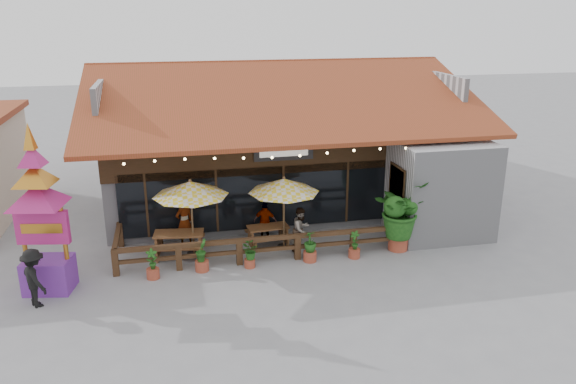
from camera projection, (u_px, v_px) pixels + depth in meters
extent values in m
plane|color=gray|center=(308.00, 252.00, 19.88)|extent=(100.00, 100.00, 0.00)
cube|color=#AFAFB4|center=(271.00, 151.00, 25.76)|extent=(14.00, 10.00, 4.00)
cube|color=#351F10|center=(256.00, 153.00, 20.37)|extent=(11.00, 0.16, 1.60)
cube|color=black|center=(257.00, 198.00, 20.88)|extent=(10.00, 0.12, 2.40)
cube|color=#FFC172|center=(256.00, 196.00, 21.06)|extent=(9.80, 0.05, 2.20)
cube|color=#AFAFB4|center=(440.00, 188.00, 20.98)|extent=(3.50, 2.70, 3.60)
cube|color=#B1291C|center=(397.00, 188.00, 20.41)|extent=(0.06, 1.20, 1.50)
cube|color=#351F10|center=(397.00, 188.00, 20.41)|extent=(0.04, 1.34, 1.64)
cube|color=#923721|center=(287.00, 99.00, 21.61)|extent=(15.50, 7.05, 2.37)
cube|color=#923721|center=(258.00, 78.00, 28.11)|extent=(15.50, 7.05, 2.37)
cube|color=#923721|center=(270.00, 61.00, 24.51)|extent=(15.50, 0.30, 0.12)
cube|color=#AFAFB4|center=(107.00, 96.00, 23.52)|extent=(0.20, 9.00, 1.80)
cube|color=#AFAFB4|center=(417.00, 87.00, 26.33)|extent=(0.20, 9.00, 1.80)
cube|color=black|center=(284.00, 153.00, 20.46)|extent=(2.20, 0.10, 0.55)
cube|color=silver|center=(284.00, 153.00, 20.40)|extent=(1.80, 0.02, 0.25)
cube|color=#351F10|center=(147.00, 206.00, 20.04)|extent=(0.08, 0.08, 2.40)
cube|color=#351F10|center=(217.00, 201.00, 20.54)|extent=(0.08, 0.08, 2.40)
cube|color=#351F10|center=(283.00, 196.00, 21.04)|extent=(0.08, 0.08, 2.40)
cube|color=#351F10|center=(347.00, 192.00, 21.54)|extent=(0.08, 0.08, 2.40)
sphere|color=#FFDC8C|center=(124.00, 164.00, 17.65)|extent=(0.09, 0.09, 0.09)
sphere|color=#FFDC8C|center=(155.00, 161.00, 17.83)|extent=(0.09, 0.09, 0.09)
sphere|color=#FFDC8C|center=(185.00, 159.00, 18.02)|extent=(0.09, 0.09, 0.09)
sphere|color=#FFDC8C|center=(215.00, 158.00, 18.21)|extent=(0.09, 0.09, 0.09)
sphere|color=#FFDC8C|center=(244.00, 158.00, 18.42)|extent=(0.09, 0.09, 0.09)
sphere|color=#FFDC8C|center=(272.00, 157.00, 18.62)|extent=(0.09, 0.09, 0.09)
sphere|color=#FFDC8C|center=(300.00, 156.00, 18.80)|extent=(0.09, 0.09, 0.09)
sphere|color=#FFDC8C|center=(327.00, 153.00, 18.98)|extent=(0.09, 0.09, 0.09)
sphere|color=#FFDC8C|center=(354.00, 150.00, 19.16)|extent=(0.09, 0.09, 0.09)
sphere|color=#FFDC8C|center=(380.00, 149.00, 19.35)|extent=(0.09, 0.09, 0.09)
sphere|color=#FFDC8C|center=(406.00, 148.00, 19.55)|extent=(0.09, 0.09, 0.09)
cube|color=#432A18|center=(115.00, 263.00, 17.97)|extent=(0.20, 0.20, 0.90)
cube|color=#432A18|center=(179.00, 257.00, 18.37)|extent=(0.20, 0.20, 0.90)
cube|color=#432A18|center=(239.00, 252.00, 18.77)|extent=(0.20, 0.20, 0.90)
cube|color=#432A18|center=(297.00, 247.00, 19.17)|extent=(0.20, 0.20, 0.90)
cube|color=#432A18|center=(353.00, 242.00, 19.58)|extent=(0.20, 0.20, 0.90)
cube|color=#432A18|center=(401.00, 238.00, 19.94)|extent=(0.20, 0.20, 0.90)
cube|color=#432A18|center=(266.00, 239.00, 18.83)|extent=(9.80, 0.16, 0.14)
cube|color=#432A18|center=(266.00, 250.00, 18.95)|extent=(9.80, 0.12, 0.12)
cube|color=#432A18|center=(117.00, 236.00, 19.01)|extent=(0.16, 2.50, 0.14)
cube|color=#432A18|center=(120.00, 235.00, 20.20)|extent=(0.20, 0.20, 0.90)
cylinder|color=brown|center=(192.00, 220.00, 19.28)|extent=(0.07, 0.07, 2.59)
cone|color=yellow|center=(190.00, 189.00, 18.93)|extent=(2.68, 2.68, 0.51)
sphere|color=brown|center=(190.00, 181.00, 18.84)|extent=(0.11, 0.11, 0.11)
cylinder|color=black|center=(194.00, 253.00, 19.67)|extent=(0.50, 0.50, 0.07)
cylinder|color=brown|center=(284.00, 215.00, 19.86)|extent=(0.07, 0.07, 2.51)
cone|color=yellow|center=(284.00, 185.00, 19.53)|extent=(2.73, 2.73, 0.49)
sphere|color=brown|center=(284.00, 178.00, 19.44)|extent=(0.11, 0.11, 0.11)
cylinder|color=black|center=(284.00, 246.00, 20.24)|extent=(0.48, 0.48, 0.07)
cube|color=brown|center=(179.00, 233.00, 19.44)|extent=(1.78, 1.01, 0.06)
cube|color=brown|center=(158.00, 245.00, 19.50)|extent=(0.18, 0.75, 0.78)
cube|color=brown|center=(201.00, 243.00, 19.62)|extent=(0.18, 0.75, 0.78)
cube|color=brown|center=(177.00, 249.00, 18.98)|extent=(1.72, 0.52, 0.05)
cube|color=brown|center=(181.00, 236.00, 20.09)|extent=(1.72, 0.52, 0.05)
cube|color=brown|center=(268.00, 227.00, 20.31)|extent=(1.52, 0.80, 0.06)
cube|color=brown|center=(251.00, 238.00, 20.24)|extent=(0.12, 0.65, 0.68)
cube|color=brown|center=(285.00, 234.00, 20.59)|extent=(0.12, 0.65, 0.68)
cube|color=brown|center=(272.00, 239.00, 19.93)|extent=(1.48, 0.37, 0.05)
cube|color=brown|center=(265.00, 229.00, 20.85)|extent=(1.48, 0.37, 0.05)
cube|color=#6B2895|center=(49.00, 274.00, 17.03)|extent=(1.54, 1.26, 1.03)
cube|color=#A81F69|center=(42.00, 227.00, 16.55)|extent=(1.56, 0.49, 1.03)
cube|color=#C27A22|center=(42.00, 229.00, 16.44)|extent=(1.19, 0.25, 0.30)
cylinder|color=#C27A22|center=(21.00, 234.00, 16.49)|extent=(0.14, 0.14, 1.72)
cylinder|color=#C27A22|center=(65.00, 231.00, 16.73)|extent=(0.14, 0.14, 1.72)
pyramid|color=#A81F69|center=(36.00, 183.00, 16.13)|extent=(2.40, 2.40, 0.69)
pyramid|color=#C27A22|center=(33.00, 164.00, 15.95)|extent=(1.70, 1.70, 0.60)
pyramid|color=#A81F69|center=(30.00, 145.00, 15.78)|extent=(1.10, 1.10, 0.60)
pyramid|color=#C27A22|center=(27.00, 122.00, 15.58)|extent=(0.50, 0.50, 0.77)
cylinder|color=#983E29|center=(398.00, 243.00, 20.00)|extent=(0.69, 0.69, 0.50)
imported|color=#26621C|center=(400.00, 209.00, 19.60)|extent=(2.45, 2.40, 2.06)
sphere|color=#26621C|center=(405.00, 220.00, 19.65)|extent=(0.69, 0.69, 0.69)
sphere|color=#26621C|center=(394.00, 212.00, 19.77)|extent=(0.60, 0.60, 0.60)
imported|color=#351F10|center=(184.00, 222.00, 20.10)|extent=(0.81, 0.72, 1.85)
imported|color=#351F10|center=(301.00, 229.00, 19.76)|extent=(0.99, 0.96, 1.60)
imported|color=#351F10|center=(265.00, 221.00, 20.70)|extent=(0.93, 0.64, 1.47)
imported|color=black|center=(35.00, 278.00, 16.01)|extent=(1.17, 1.31, 1.76)
cylinder|color=#983E29|center=(153.00, 274.00, 17.88)|extent=(0.41, 0.41, 0.33)
imported|color=#26621C|center=(152.00, 259.00, 17.72)|extent=(0.38, 0.28, 0.68)
cylinder|color=#983E29|center=(202.00, 266.00, 18.39)|extent=(0.45, 0.45, 0.36)
imported|color=#26621C|center=(201.00, 250.00, 18.21)|extent=(0.49, 0.52, 0.74)
cylinder|color=#983E29|center=(250.00, 263.00, 18.65)|extent=(0.36, 0.36, 0.29)
imported|color=#26621C|center=(249.00, 251.00, 18.51)|extent=(0.71, 0.69, 0.60)
cylinder|color=#983E29|center=(310.00, 256.00, 19.09)|extent=(0.45, 0.45, 0.36)
imported|color=#26621C|center=(310.00, 241.00, 18.92)|extent=(0.56, 0.56, 0.74)
cylinder|color=#983E29|center=(354.00, 253.00, 19.37)|extent=(0.40, 0.40, 0.32)
imported|color=#26621C|center=(355.00, 240.00, 19.22)|extent=(0.40, 0.42, 0.66)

